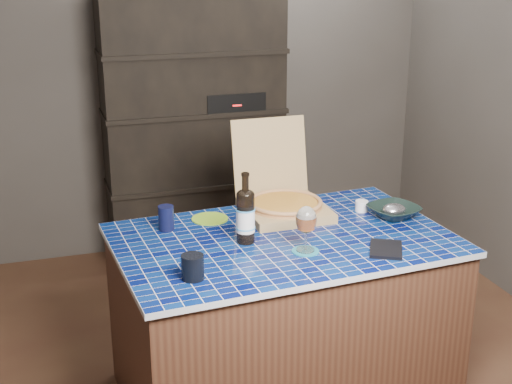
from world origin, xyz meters
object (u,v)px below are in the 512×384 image
object	(u,v)px
mead_bottle	(246,215)
wine_glass	(306,221)
kitchen_island	(282,318)
dvd_case	(386,249)
bowl	(394,212)
pizza_box	(283,201)

from	to	relation	value
mead_bottle	wine_glass	world-z (taller)	mead_bottle
kitchen_island	dvd_case	bearing A→B (deg)	-40.70
wine_glass	dvd_case	size ratio (longest dim) A/B	1.06
bowl	pizza_box	bearing A→B (deg)	155.90
wine_glass	bowl	bearing A→B (deg)	24.66
kitchen_island	dvd_case	world-z (taller)	dvd_case
pizza_box	dvd_case	bearing A→B (deg)	-65.42
kitchen_island	mead_bottle	world-z (taller)	mead_bottle
mead_bottle	dvd_case	world-z (taller)	mead_bottle
kitchen_island	pizza_box	size ratio (longest dim) A/B	3.26
bowl	dvd_case	bearing A→B (deg)	-122.43
kitchen_island	pizza_box	world-z (taller)	pizza_box
wine_glass	dvd_case	world-z (taller)	wine_glass
wine_glass	kitchen_island	bearing A→B (deg)	101.22
pizza_box	mead_bottle	world-z (taller)	pizza_box
pizza_box	mead_bottle	size ratio (longest dim) A/B	1.48
bowl	mead_bottle	bearing A→B (deg)	-174.27
pizza_box	bowl	distance (m)	0.55
kitchen_island	bowl	size ratio (longest dim) A/B	6.66
pizza_box	bowl	size ratio (longest dim) A/B	2.04
kitchen_island	bowl	distance (m)	0.76
pizza_box	mead_bottle	bearing A→B (deg)	-134.02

